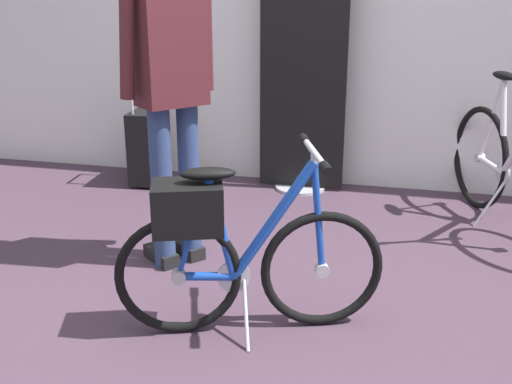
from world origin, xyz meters
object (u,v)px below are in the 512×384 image
at_px(floor_banner_stand, 303,89).
at_px(display_bike_left, 512,168).
at_px(folding_bike_foreground, 233,247).
at_px(visitor_near_wall, 171,71).
at_px(rolling_suitcase, 146,146).

xyz_separation_m(floor_banner_stand, display_bike_left, (1.34, -0.44, -0.34)).
bearing_deg(floor_banner_stand, folding_bike_foreground, -88.34).
distance_m(floor_banner_stand, visitor_near_wall, 1.46).
xyz_separation_m(floor_banner_stand, visitor_near_wall, (-0.42, -1.37, 0.29)).
distance_m(display_bike_left, visitor_near_wall, 2.09).
distance_m(display_bike_left, rolling_suitcase, 2.49).
height_order(floor_banner_stand, display_bike_left, floor_banner_stand).
relative_size(display_bike_left, visitor_near_wall, 0.77).
bearing_deg(folding_bike_foreground, rolling_suitcase, 122.94).
distance_m(floor_banner_stand, rolling_suitcase, 1.22).
relative_size(floor_banner_stand, visitor_near_wall, 0.93).
xyz_separation_m(display_bike_left, visitor_near_wall, (-1.76, -0.93, 0.63)).
bearing_deg(folding_bike_foreground, display_bike_left, 49.89).
relative_size(folding_bike_foreground, display_bike_left, 0.80).
height_order(display_bike_left, rolling_suitcase, display_bike_left).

